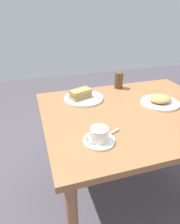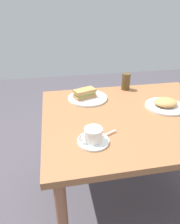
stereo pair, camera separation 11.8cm
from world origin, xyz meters
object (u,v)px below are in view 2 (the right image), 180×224
at_px(coffee_saucer, 93,141).
at_px(spoon, 106,134).
at_px(side_plate, 165,106).
at_px(sandwich_front, 85,93).
at_px(dining_table, 134,126).
at_px(coffee_cup, 93,134).
at_px(sandwich_plate, 88,98).
at_px(drinking_glass, 126,82).

distance_m(coffee_saucer, spoon, 0.08).
bearing_deg(spoon, side_plate, 27.91).
height_order(spoon, side_plate, spoon).
distance_m(sandwich_front, side_plate, 0.53).
relative_size(dining_table, coffee_saucer, 7.22).
bearing_deg(spoon, dining_table, 39.47).
distance_m(coffee_cup, side_plate, 0.59).
height_order(coffee_cup, spoon, coffee_cup).
xyz_separation_m(sandwich_plate, side_plate, (0.46, -0.22, 0.00)).
distance_m(sandwich_plate, side_plate, 0.51).
bearing_deg(drinking_glass, side_plate, -66.88).
distance_m(coffee_cup, drinking_glass, 0.72).
relative_size(sandwich_front, drinking_glass, 1.31).
xyz_separation_m(sandwich_plate, coffee_cup, (-0.06, -0.49, 0.04)).
relative_size(sandwich_plate, side_plate, 1.09).
bearing_deg(coffee_saucer, dining_table, 36.72).
height_order(side_plate, drinking_glass, drinking_glass).
relative_size(coffee_saucer, drinking_glass, 1.25).
bearing_deg(sandwich_plate, coffee_saucer, -97.08).
relative_size(side_plate, drinking_glass, 2.00).
distance_m(sandwich_plate, coffee_cup, 0.50).
relative_size(dining_table, coffee_cup, 9.61).
bearing_deg(spoon, sandwich_plate, 91.24).
relative_size(spoon, side_plate, 0.38).
bearing_deg(drinking_glass, sandwich_plate, -158.95).
xyz_separation_m(spoon, drinking_glass, (0.31, 0.58, 0.05)).
relative_size(sandwich_plate, coffee_saucer, 1.75).
xyz_separation_m(sandwich_plate, sandwich_front, (-0.02, 0.00, 0.04)).
bearing_deg(sandwich_plate, spoon, -88.76).
height_order(sandwich_plate, spoon, spoon).
relative_size(coffee_cup, spoon, 1.24).
height_order(sandwich_front, side_plate, sandwich_front).
height_order(coffee_saucer, coffee_cup, coffee_cup).
height_order(dining_table, side_plate, side_plate).
xyz_separation_m(sandwich_plate, drinking_glass, (0.32, 0.12, 0.05)).
xyz_separation_m(dining_table, spoon, (-0.24, -0.20, 0.10)).
bearing_deg(side_plate, coffee_cup, -152.40).
xyz_separation_m(coffee_cup, side_plate, (0.52, 0.27, -0.04)).
bearing_deg(coffee_cup, coffee_saucer, 14.21).
bearing_deg(side_plate, coffee_saucer, -152.36).
xyz_separation_m(sandwich_front, drinking_glass, (0.34, 0.12, 0.02)).
bearing_deg(coffee_cup, spoon, 25.61).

